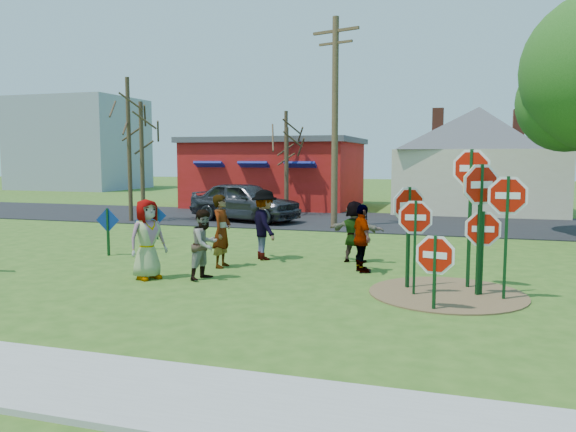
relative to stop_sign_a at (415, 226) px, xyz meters
name	(u,v)px	position (x,y,z in m)	size (l,w,h in m)	color
ground	(259,272)	(-3.84, 1.30, -1.43)	(120.00, 120.00, 0.00)	#305618
sidewalk	(62,381)	(-3.84, -5.90, -1.39)	(22.00, 1.80, 0.08)	#9E9E99
road	(348,221)	(-3.84, 12.80, -1.41)	(120.00, 7.50, 0.04)	black
dirt_patch	(447,294)	(0.66, 0.30, -1.42)	(3.20, 3.20, 0.03)	brown
red_building	(276,172)	(-9.34, 19.29, 0.53)	(9.40, 7.69, 3.90)	#A01710
cream_house	(478,155)	(1.66, 19.30, 1.49)	(9.40, 9.40, 6.50)	beige
distant_building	(80,144)	(-31.84, 31.30, 2.57)	(10.00, 8.00, 8.00)	#8C939E
stop_sign_a	(415,226)	(0.00, 0.00, 0.00)	(0.93, 0.15, 2.08)	#0F3817
stop_sign_b	(471,182)	(1.06, 1.00, 0.86)	(1.06, 0.38, 3.14)	#0F3817
stop_sign_c	(507,209)	(1.74, 0.14, 0.38)	(1.04, 0.07, 2.60)	#0F3817
stop_sign_d	(481,196)	(1.24, 0.32, 0.61)	(0.95, 0.65, 2.84)	#0F3817
stop_sign_e	(435,259)	(0.45, -1.03, -0.47)	(0.98, 0.21, 1.53)	#0F3817
stop_sign_f	(483,234)	(1.31, 0.39, -0.16)	(0.98, 0.09, 1.87)	#0F3817
stop_sign_g	(409,214)	(-0.18, 0.58, 0.18)	(0.84, 0.68, 2.34)	#0F3817
blue_diamond_b	(108,226)	(-8.79, 2.21, -0.58)	(0.71, 0.09, 1.39)	#0F3817
blue_diamond_c	(145,226)	(-8.33, 3.42, -0.72)	(0.62, 0.11, 1.16)	#0F3817
blue_diamond_d	(157,219)	(-9.08, 5.44, -0.74)	(0.56, 0.30, 1.13)	#0F3817
person_a	(147,239)	(-6.05, -0.20, -0.50)	(0.91, 0.59, 1.86)	#415891
person_b	(222,231)	(-4.97, 1.59, -0.50)	(0.68, 0.45, 1.87)	#256E6C
person_c	(205,244)	(-4.76, 0.16, -0.62)	(0.79, 0.62, 1.63)	brown
person_d	(264,225)	(-4.29, 2.94, -0.46)	(1.25, 0.72, 1.94)	#2C2D31
person_e	(362,238)	(-1.41, 2.00, -0.59)	(0.99, 0.41, 1.68)	#3E294F
person_f	(355,232)	(-1.83, 3.28, -0.60)	(1.54, 0.49, 1.66)	#1D5125
suv	(245,201)	(-8.14, 11.27, -0.53)	(2.04, 5.06, 1.72)	#28282D
utility_pole	(335,118)	(-4.00, 10.58, 2.93)	(1.97, 0.71, 8.29)	#4C3823
bare_tree_west	(142,145)	(-12.29, 9.80, 1.92)	(1.80, 1.80, 5.18)	#382819
bare_tree_east	(286,148)	(-7.42, 15.03, 1.85)	(1.80, 1.80, 5.08)	#382819
bare_tree_mid	(129,129)	(-12.96, 9.87, 2.61)	(1.80, 1.80, 6.24)	#382819
bare_tree_extra	(287,159)	(-7.05, 13.93, 1.30)	(1.80, 1.80, 4.22)	#382819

